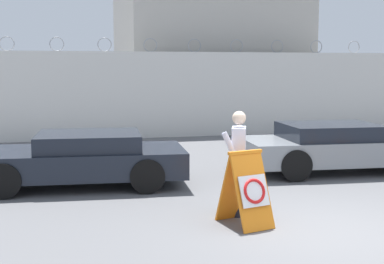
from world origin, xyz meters
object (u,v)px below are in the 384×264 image
barricade_sign (247,188)px  security_guard (238,158)px  parked_car_front_coupe (81,158)px  parked_car_rear_sedan (337,146)px

barricade_sign → security_guard: (0.05, 0.55, 0.38)m
parked_car_front_coupe → parked_car_rear_sedan: 5.80m
parked_car_front_coupe → parked_car_rear_sedan: (5.80, 0.08, 0.01)m
security_guard → parked_car_rear_sedan: 4.52m
barricade_sign → parked_car_rear_sedan: barricade_sign is taller
parked_car_front_coupe → parked_car_rear_sedan: bearing=-174.4°
parked_car_rear_sedan → barricade_sign: bearing=-130.9°
barricade_sign → parked_car_front_coupe: barricade_sign is taller
security_guard → parked_car_front_coupe: (-2.38, 2.86, -0.38)m
barricade_sign → security_guard: bearing=69.3°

